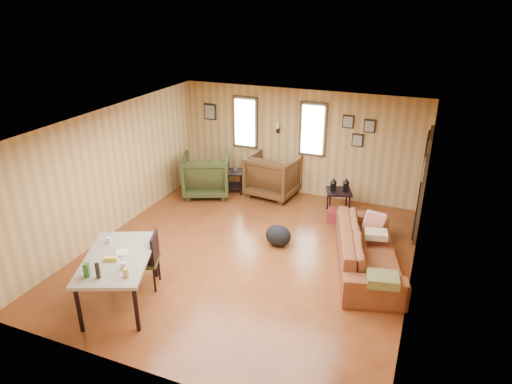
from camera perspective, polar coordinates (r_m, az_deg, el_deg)
room at (r=7.81m, az=0.81°, el=0.52°), size 5.54×6.04×2.44m
sofa at (r=7.80m, az=13.92°, el=-6.22°), size 1.31×2.52×0.95m
recliner_brown at (r=10.33m, az=2.26°, el=2.38°), size 1.16×1.10×1.07m
recliner_green at (r=10.44m, az=-6.23°, el=2.38°), size 1.30×1.27×1.04m
end_table at (r=10.55m, az=-3.04°, el=1.78°), size 0.64×0.62×0.64m
side_table at (r=9.59m, az=10.36°, el=0.30°), size 0.63×0.63×0.79m
cooler at (r=9.38m, az=10.10°, el=-2.96°), size 0.40×0.31×0.27m
backpack at (r=8.36m, az=2.79°, el=-5.47°), size 0.55×0.47×0.41m
sofa_pillows at (r=7.54m, az=15.06°, el=-7.15°), size 0.84×1.94×0.40m
dining_table at (r=6.95m, az=-16.98°, el=-8.30°), size 1.43×1.75×1.00m
dining_chair at (r=7.30m, az=-13.24°, el=-8.00°), size 0.53×0.53×0.91m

